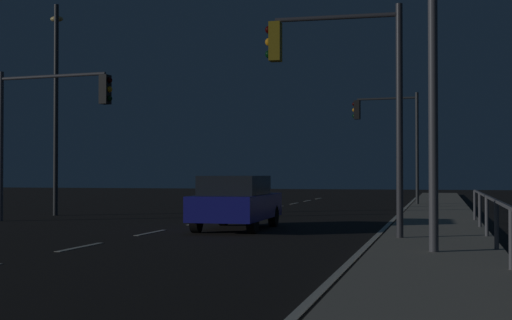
% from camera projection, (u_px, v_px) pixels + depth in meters
% --- Properties ---
extents(ground_plane, '(112.00, 112.00, 0.00)m').
position_uv_depth(ground_plane, '(158.00, 231.00, 20.24)').
color(ground_plane, black).
rests_on(ground_plane, ground).
extents(sidewalk_right, '(2.59, 77.00, 0.14)m').
position_uv_depth(sidewalk_right, '(438.00, 235.00, 18.34)').
color(sidewalk_right, '#9E937F').
rests_on(sidewalk_right, ground).
extents(lane_markings_center, '(0.14, 50.00, 0.01)m').
position_uv_depth(lane_markings_center, '(198.00, 223.00, 23.63)').
color(lane_markings_center, silver).
rests_on(lane_markings_center, ground).
extents(lane_edge_line, '(0.14, 53.00, 0.01)m').
position_uv_depth(lane_edge_line, '(390.00, 223.00, 23.56)').
color(lane_edge_line, silver).
rests_on(lane_edge_line, ground).
extents(car, '(1.94, 4.45, 1.57)m').
position_uv_depth(car, '(236.00, 201.00, 20.93)').
color(car, navy).
rests_on(car, ground).
extents(traffic_light_near_right, '(3.30, 0.35, 5.48)m').
position_uv_depth(traffic_light_near_right, '(341.00, 76.00, 17.12)').
color(traffic_light_near_right, '#38383D').
rests_on(traffic_light_near_right, sidewalk_right).
extents(traffic_light_far_right, '(4.42, 0.62, 5.15)m').
position_uv_depth(traffic_light_far_right, '(49.00, 113.00, 24.09)').
color(traffic_light_far_right, '#4C4C51').
rests_on(traffic_light_far_right, ground).
extents(traffic_light_mid_right, '(3.29, 0.53, 5.49)m').
position_uv_depth(traffic_light_mid_right, '(389.00, 127.00, 35.75)').
color(traffic_light_mid_right, '#2D3033').
rests_on(traffic_light_mid_right, sidewalk_right).
extents(street_lamp_mid_block, '(1.12, 1.60, 8.26)m').
position_uv_depth(street_lamp_mid_block, '(56.00, 91.00, 28.30)').
color(street_lamp_mid_block, '#2D3033').
rests_on(street_lamp_mid_block, ground).
extents(barrier_fence, '(0.09, 24.79, 0.98)m').
position_uv_depth(barrier_fence, '(512.00, 222.00, 11.14)').
color(barrier_fence, '#59595E').
rests_on(barrier_fence, sidewalk_right).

